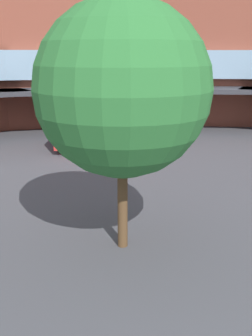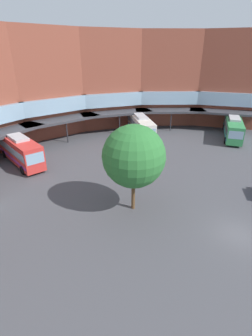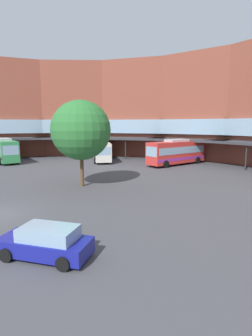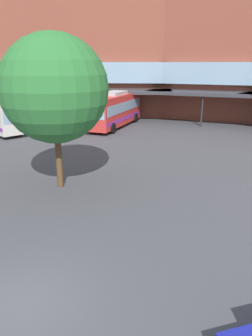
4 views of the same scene
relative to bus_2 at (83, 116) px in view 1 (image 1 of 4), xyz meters
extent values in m
cube|color=brown|center=(10.76, 8.86, 7.08)|extent=(14.51, 8.17, 18.17)
cube|color=#8CADC6|center=(10.66, 8.27, 3.81)|extent=(13.20, 8.18, 2.54)
cube|color=#38383D|center=(9.94, 3.93, 1.63)|extent=(14.18, 6.20, 0.40)
cylinder|color=#2D2D33|center=(9.68, 2.35, -0.19)|extent=(0.20, 0.20, 3.63)
cube|color=brown|center=(-1.65, 8.86, 7.08)|extent=(14.51, 8.17, 18.17)
cube|color=#8CADC6|center=(-1.55, 8.27, 3.81)|extent=(13.20, 8.18, 2.54)
cube|color=#38383D|center=(-0.83, 3.93, 1.63)|extent=(14.18, 6.20, 0.40)
cylinder|color=#2D2D33|center=(-0.57, 2.35, -0.19)|extent=(0.20, 0.20, 3.63)
cube|color=red|center=(0.00, 0.02, -0.03)|extent=(4.00, 10.79, 3.25)
cube|color=#8CADC6|center=(0.00, 0.02, 0.36)|extent=(3.96, 10.17, 1.04)
cube|color=purple|center=(0.00, 0.02, -0.94)|extent=(3.99, 10.58, 0.39)
cube|color=#8CADC6|center=(-0.72, -5.15, 0.36)|extent=(2.25, 0.43, 1.43)
cube|color=#B2B2B7|center=(0.00, 0.02, 1.78)|extent=(2.30, 4.00, 0.36)
cylinder|color=black|center=(0.78, -3.71, -1.45)|extent=(0.45, 1.13, 1.10)
cylinder|color=black|center=(-1.76, -3.35, -1.45)|extent=(0.45, 1.13, 1.10)
cylinder|color=black|center=(1.77, 3.39, -1.45)|extent=(0.45, 1.13, 1.10)
cylinder|color=black|center=(-0.77, 3.74, -1.45)|extent=(0.45, 1.13, 1.10)
cylinder|color=brown|center=(1.67, -19.00, 0.02)|extent=(0.36, 0.36, 4.04)
sphere|color=#2D7233|center=(1.67, -19.00, 3.66)|extent=(5.92, 5.92, 5.92)
camera|label=1|loc=(0.63, -32.61, 4.78)|focal=43.70mm
camera|label=2|loc=(-14.84, -32.46, 12.47)|focal=26.78mm
camera|label=3|loc=(23.72, -34.67, 4.27)|focal=28.61mm
camera|label=4|loc=(9.45, -35.66, 5.01)|focal=34.57mm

